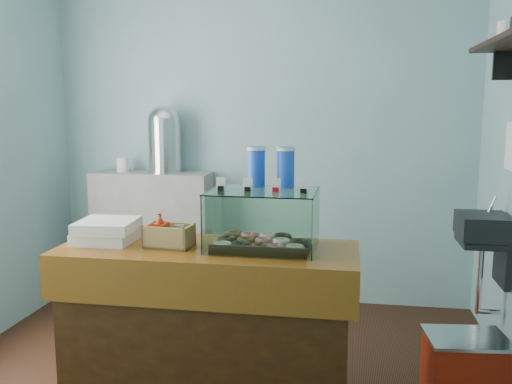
% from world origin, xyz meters
% --- Properties ---
extents(ground, '(3.50, 3.50, 0.00)m').
position_xyz_m(ground, '(0.00, 0.00, 0.00)').
color(ground, black).
rests_on(ground, ground).
extents(room_shell, '(3.54, 3.04, 2.82)m').
position_xyz_m(room_shell, '(0.03, 0.01, 1.71)').
color(room_shell, '#76A3AD').
rests_on(room_shell, ground).
extents(counter, '(1.60, 0.60, 0.90)m').
position_xyz_m(counter, '(0.00, -0.25, 0.46)').
color(counter, '#42240C').
rests_on(counter, ground).
extents(back_shelf, '(1.00, 0.32, 1.10)m').
position_xyz_m(back_shelf, '(-0.90, 1.32, 0.55)').
color(back_shelf, '#97979A').
rests_on(back_shelf, ground).
extents(display_case, '(0.58, 0.43, 0.53)m').
position_xyz_m(display_case, '(0.30, -0.18, 1.07)').
color(display_case, black).
rests_on(display_case, counter).
extents(condiment_crate, '(0.26, 0.17, 0.19)m').
position_xyz_m(condiment_crate, '(-0.21, -0.27, 0.97)').
color(condiment_crate, '#A18850').
rests_on(condiment_crate, counter).
extents(pastry_boxes, '(0.33, 0.33, 0.12)m').
position_xyz_m(pastry_boxes, '(-0.58, -0.22, 0.96)').
color(pastry_boxes, white).
rests_on(pastry_boxes, counter).
extents(coffee_urn, '(0.30, 0.30, 0.56)m').
position_xyz_m(coffee_urn, '(-0.78, 1.33, 1.39)').
color(coffee_urn, silver).
rests_on(coffee_urn, back_shelf).
extents(red_cooler, '(0.47, 0.38, 0.38)m').
position_xyz_m(red_cooler, '(1.41, 0.02, 0.19)').
color(red_cooler, '#AA210D').
rests_on(red_cooler, ground).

